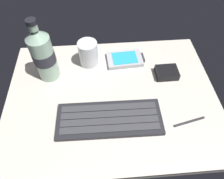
{
  "coord_description": "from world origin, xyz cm",
  "views": [
    {
      "loc": [
        -2.82,
        -35.37,
        50.43
      ],
      "look_at": [
        0.0,
        0.0,
        3.0
      ],
      "focal_mm": 32.34,
      "sensor_mm": 36.0,
      "label": 1
    }
  ],
  "objects_px": {
    "keyboard": "(109,119)",
    "juice_cup": "(88,54)",
    "stylus_pen": "(190,121)",
    "handheld_device": "(125,59)",
    "charger_block": "(167,73)",
    "water_bottle": "(43,55)"
  },
  "relations": [
    {
      "from": "handheld_device",
      "to": "stylus_pen",
      "type": "height_order",
      "value": "handheld_device"
    },
    {
      "from": "keyboard",
      "to": "handheld_device",
      "type": "xyz_separation_m",
      "value": [
        0.07,
        0.23,
        -0.0
      ]
    },
    {
      "from": "charger_block",
      "to": "juice_cup",
      "type": "bearing_deg",
      "value": 162.71
    },
    {
      "from": "keyboard",
      "to": "stylus_pen",
      "type": "distance_m",
      "value": 0.22
    },
    {
      "from": "keyboard",
      "to": "juice_cup",
      "type": "bearing_deg",
      "value": 103.0
    },
    {
      "from": "juice_cup",
      "to": "water_bottle",
      "type": "distance_m",
      "value": 0.15
    },
    {
      "from": "juice_cup",
      "to": "water_bottle",
      "type": "height_order",
      "value": "water_bottle"
    },
    {
      "from": "keyboard",
      "to": "stylus_pen",
      "type": "height_order",
      "value": "keyboard"
    },
    {
      "from": "keyboard",
      "to": "water_bottle",
      "type": "distance_m",
      "value": 0.27
    },
    {
      "from": "juice_cup",
      "to": "keyboard",
      "type": "bearing_deg",
      "value": -77.0
    },
    {
      "from": "handheld_device",
      "to": "charger_block",
      "type": "bearing_deg",
      "value": -30.98
    },
    {
      "from": "keyboard",
      "to": "water_bottle",
      "type": "bearing_deg",
      "value": 134.68
    },
    {
      "from": "juice_cup",
      "to": "water_bottle",
      "type": "xyz_separation_m",
      "value": [
        -0.13,
        -0.05,
        0.05
      ]
    },
    {
      "from": "handheld_device",
      "to": "charger_block",
      "type": "xyz_separation_m",
      "value": [
        0.13,
        -0.08,
        0.0
      ]
    },
    {
      "from": "keyboard",
      "to": "water_bottle",
      "type": "xyz_separation_m",
      "value": [
        -0.18,
        0.18,
        0.08
      ]
    },
    {
      "from": "juice_cup",
      "to": "stylus_pen",
      "type": "height_order",
      "value": "juice_cup"
    },
    {
      "from": "handheld_device",
      "to": "stylus_pen",
      "type": "bearing_deg",
      "value": -59.07
    },
    {
      "from": "juice_cup",
      "to": "water_bottle",
      "type": "bearing_deg",
      "value": -160.18
    },
    {
      "from": "handheld_device",
      "to": "juice_cup",
      "type": "xyz_separation_m",
      "value": [
        -0.12,
        0.0,
        0.03
      ]
    },
    {
      "from": "keyboard",
      "to": "water_bottle",
      "type": "height_order",
      "value": "water_bottle"
    },
    {
      "from": "stylus_pen",
      "to": "keyboard",
      "type": "bearing_deg",
      "value": 161.71
    },
    {
      "from": "keyboard",
      "to": "juice_cup",
      "type": "relative_size",
      "value": 3.43
    }
  ]
}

